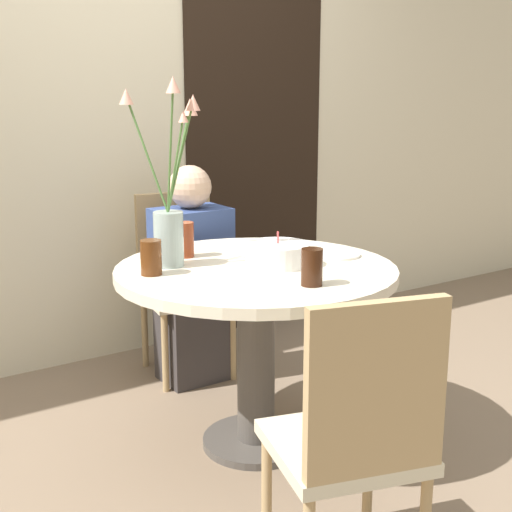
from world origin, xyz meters
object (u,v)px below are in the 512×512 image
Objects in this scene: chair_left_flank at (357,431)px; person_woman at (192,282)px; side_plate at (337,255)px; flower_vase at (170,207)px; drink_glass_0 at (312,267)px; drink_glass_2 at (185,240)px; drink_glass_1 at (151,257)px; chair_far_back at (181,274)px; birthday_cake at (278,254)px.

person_woman reaches higher than chair_left_flank.
side_plate is at bearing -110.58° from chair_left_flank.
side_plate is at bearing -19.55° from flower_vase.
drink_glass_2 reaches higher than drink_glass_0.
chair_far_back is at bearing 55.89° from drink_glass_1.
person_woman is at bearing -86.85° from chair_left_flank.
birthday_cake is at bearing -95.49° from chair_left_flank.
flower_vase is 0.21m from drink_glass_1.
chair_far_back is at bearing 83.72° from drink_glass_0.
chair_left_flank is 1.62m from person_woman.
drink_glass_0 is at bearing -140.79° from side_plate.
chair_left_flank is 0.66m from drink_glass_0.
drink_glass_1 is 0.29m from drink_glass_2.
person_woman is at bearing 87.26° from birthday_cake.
person_woman is at bearing 50.98° from drink_glass_1.
chair_left_flank reaches higher than side_plate.
drink_glass_2 reaches higher than drink_glass_1.
chair_far_back is at bearing 59.80° from flower_vase.
flower_vase is (-0.01, 1.04, 0.47)m from chair_left_flank.
drink_glass_2 is at bearing -106.74° from chair_far_back.
chair_far_back is 6.97× the size of drink_glass_1.
chair_far_back is 1.78m from chair_left_flank.
birthday_cake is at bearing -84.69° from chair_far_back.
birthday_cake reaches higher than drink_glass_0.
flower_vase reaches higher than chair_far_back.
chair_far_back is 0.93m from flower_vase.
side_plate is (0.22, -0.92, 0.25)m from chair_far_back.
birthday_cake is 1.92× the size of drink_glass_0.
drink_glass_0 is at bearing -103.44° from birthday_cake.
chair_left_flank is at bearing -93.50° from chair_far_back.
side_plate is 0.18× the size of person_woman.
drink_glass_2 is at bearing -78.93° from chair_left_flank.
chair_far_back reaches higher than drink_glass_2.
birthday_cake is at bearing -31.96° from flower_vase.
chair_left_flank is at bearing -103.03° from person_woman.
side_plate is at bearing -1.73° from birthday_cake.
flower_vase is 0.60m from drink_glass_0.
birthday_cake is 0.48m from drink_glass_1.
drink_glass_2 is 0.60m from person_woman.
drink_glass_2 reaches higher than side_plate.
drink_glass_2 reaches higher than birthday_cake.
person_woman is (0.11, 1.05, -0.31)m from drink_glass_0.
chair_left_flank is (-0.39, -1.73, 0.00)m from chair_far_back.
drink_glass_1 is at bearing 169.02° from side_plate.
flower_vase reaches higher than birthday_cake.
drink_glass_1 is at bearing -142.72° from drink_glass_2.
flower_vase is 0.81m from person_woman.
person_woman reaches higher than drink_glass_2.
flower_vase reaches higher than side_plate.
drink_glass_0 is (0.27, -0.51, -0.16)m from flower_vase.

